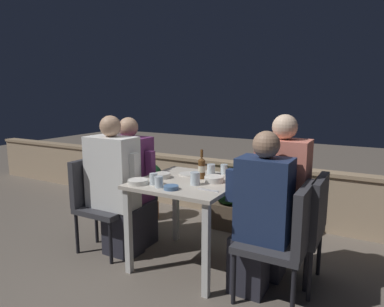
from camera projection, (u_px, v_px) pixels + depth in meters
name	position (u px, v px, depth m)	size (l,w,h in m)	color
ground_plane	(189.00, 263.00, 3.01)	(16.00, 16.00, 0.00)	#665B51
parapet_wall	(244.00, 189.00, 4.11)	(9.00, 0.18, 0.66)	tan
dining_table	(188.00, 193.00, 2.90)	(0.81, 0.84, 0.75)	#BCB2A3
planter_hedge	(252.00, 198.00, 3.67)	(0.92, 0.47, 0.65)	brown
chair_left_near	(99.00, 196.00, 3.24)	(0.48, 0.47, 0.87)	#333338
person_white_polo	(115.00, 186.00, 3.12)	(0.51, 0.26, 1.28)	#282833
chair_left_far	(117.00, 189.00, 3.47)	(0.48, 0.47, 0.87)	#333338
person_purple_stripe	(133.00, 181.00, 3.35)	(0.49, 0.26, 1.25)	#282833
chair_right_near	(287.00, 233.00, 2.37)	(0.48, 0.47, 0.87)	#333338
person_navy_jumper	(259.00, 215.00, 2.45)	(0.47, 0.26, 1.22)	#282833
chair_right_far	(303.00, 221.00, 2.60)	(0.48, 0.47, 0.87)	#333338
person_coral_top	(278.00, 198.00, 2.67)	(0.48, 0.26, 1.32)	#282833
beer_bottle	(202.00, 168.00, 2.92)	(0.06, 0.06, 0.25)	brown
plate_0	(189.00, 174.00, 3.08)	(0.19, 0.19, 0.01)	silver
bowl_0	(214.00, 179.00, 2.82)	(0.16, 0.16, 0.05)	silver
bowl_1	(171.00, 187.00, 2.60)	(0.11, 0.11, 0.03)	#4C709E
bowl_2	(162.00, 175.00, 2.96)	(0.15, 0.15, 0.04)	beige
bowl_3	(138.00, 181.00, 2.76)	(0.17, 0.17, 0.04)	silver
glass_cup_0	(224.00, 169.00, 3.09)	(0.06, 0.06, 0.09)	silver
glass_cup_1	(195.00, 178.00, 2.73)	(0.08, 0.08, 0.10)	silver
glass_cup_2	(211.00, 169.00, 3.08)	(0.07, 0.07, 0.09)	silver
glass_cup_3	(159.00, 182.00, 2.66)	(0.07, 0.07, 0.09)	silver
glass_cup_4	(154.00, 179.00, 2.74)	(0.06, 0.06, 0.09)	silver
fork_0	(208.00, 190.00, 2.58)	(0.17, 0.02, 0.01)	silver
potted_plant	(148.00, 185.00, 4.01)	(0.35, 0.35, 0.68)	brown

